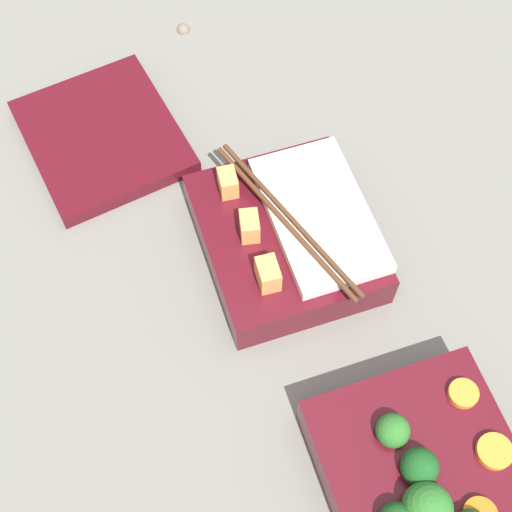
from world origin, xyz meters
TOP-DOWN VIEW (x-y plane):
  - ground_plane at (0.00, 0.00)m, footprint 3.00×3.00m
  - bento_tray_vegetable at (-0.12, -0.01)m, footprint 0.18×0.15m
  - bento_tray_rice at (0.13, 0.01)m, footprint 0.20×0.15m
  - bento_lid at (0.32, 0.15)m, footprint 0.19×0.18m
  - pebble_0 at (0.45, 0.03)m, footprint 0.02×0.02m

SIDE VIEW (x-z plane):
  - ground_plane at x=0.00m, z-range 0.00..0.00m
  - pebble_0 at x=0.45m, z-range 0.00..0.01m
  - bento_lid at x=0.32m, z-range 0.00..0.02m
  - bento_tray_rice at x=0.13m, z-range -0.01..0.06m
  - bento_tray_vegetable at x=-0.12m, z-range -0.01..0.06m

